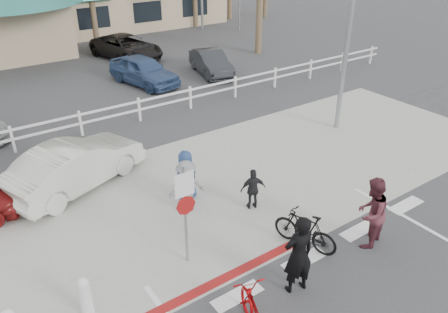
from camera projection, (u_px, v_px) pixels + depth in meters
ground at (323, 275)px, 10.01m from camera, size 140.00×140.00×0.00m
sidewalk_plaza at (214, 189)px, 13.26m from camera, size 22.00×7.00×0.01m
cross_street at (154, 141)px, 16.15m from camera, size 40.00×5.00×0.01m
parking_lot at (72, 76)px, 23.01m from camera, size 50.00×16.00×0.01m
curb_red at (183, 299)px, 9.36m from camera, size 7.00×0.25×0.02m
rail_fence at (141, 109)px, 17.62m from camera, size 29.40×0.16×1.00m
sign_post at (185, 211)px, 9.76m from camera, size 0.50×0.10×2.90m
bollard_0 at (85, 296)px, 8.81m from camera, size 0.26×0.26×0.95m
streetlight_0 at (352, 9)px, 15.15m from camera, size 0.60×2.00×9.00m
rider_red at (298, 255)px, 9.18m from camera, size 0.78×0.59×1.93m
bike_black at (305, 230)px, 10.66m from camera, size 0.99×1.75×1.02m
rider_black at (371, 213)px, 10.56m from camera, size 1.08×0.95×1.88m
pedestrian_a at (187, 186)px, 11.92m from camera, size 1.10×0.76×1.55m
pedestrian_child at (253, 189)px, 12.10m from camera, size 0.78×0.54×1.24m
pedestrian_b at (186, 175)px, 12.48m from camera, size 0.77×0.53×1.52m
car_white_sedan at (76, 165)px, 13.08m from camera, size 4.68×3.06×1.46m
lot_car_2 at (144, 71)px, 21.54m from camera, size 2.49×4.40×1.41m
lot_car_3 at (211, 63)px, 23.04m from camera, size 2.19×4.02×1.26m
lot_car_5 at (126, 47)px, 25.72m from camera, size 3.34×5.33×1.37m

